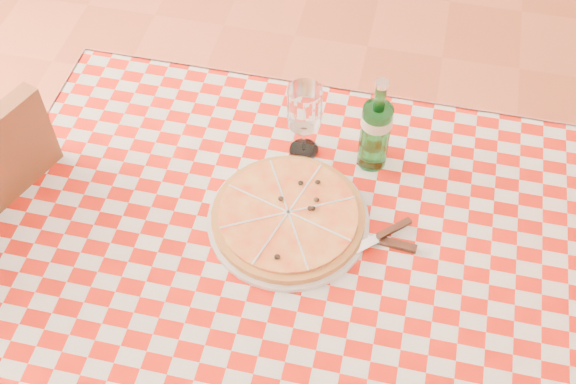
% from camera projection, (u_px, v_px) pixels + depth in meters
% --- Properties ---
extents(dining_table, '(1.20, 0.80, 0.75)m').
position_uv_depth(dining_table, '(291.00, 258.00, 1.60)').
color(dining_table, brown).
rests_on(dining_table, ground).
extents(tablecloth, '(1.30, 0.90, 0.01)m').
position_uv_depth(tablecloth, '(291.00, 234.00, 1.53)').
color(tablecloth, '#B6170B').
rests_on(tablecloth, dining_table).
extents(pizza_plate, '(0.43, 0.43, 0.04)m').
position_uv_depth(pizza_plate, '(288.00, 216.00, 1.53)').
color(pizza_plate, '#BD893F').
rests_on(pizza_plate, tablecloth).
extents(water_bottle, '(0.07, 0.07, 0.25)m').
position_uv_depth(water_bottle, '(376.00, 124.00, 1.55)').
color(water_bottle, '#186225').
rests_on(water_bottle, tablecloth).
extents(wine_glass, '(0.09, 0.09, 0.19)m').
position_uv_depth(wine_glass, '(304.00, 122.00, 1.59)').
color(wine_glass, white).
rests_on(wine_glass, tablecloth).
extents(cutlery, '(0.26, 0.25, 0.02)m').
position_uv_depth(cutlery, '(378.00, 238.00, 1.50)').
color(cutlery, silver).
rests_on(cutlery, tablecloth).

